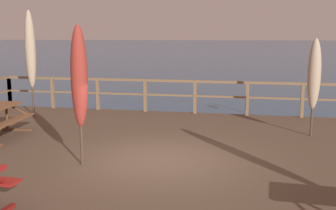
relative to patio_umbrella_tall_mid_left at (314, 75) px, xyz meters
name	(u,v)px	position (x,y,z in m)	size (l,w,h in m)	color
ground_plane	(160,200)	(-3.30, -2.72, -2.45)	(600.00, 600.00, 0.00)	navy
wooden_deck	(160,180)	(-3.30, -2.72, -2.00)	(13.65, 10.61, 0.89)	brown
railing_waterside_far	(195,91)	(-3.30, 2.43, -0.82)	(13.45, 0.10, 1.09)	brown
patio_umbrella_tall_mid_left	(314,75)	(0.00, 0.00, 0.00)	(0.32, 0.32, 2.46)	#4C3828
patio_umbrella_short_back	(79,77)	(-4.72, -3.39, 0.17)	(0.32, 0.32, 2.71)	#4C3828
patio_umbrella_tall_back_right	(30,50)	(-8.13, 0.80, 0.52)	(0.32, 0.32, 3.27)	#4C3828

